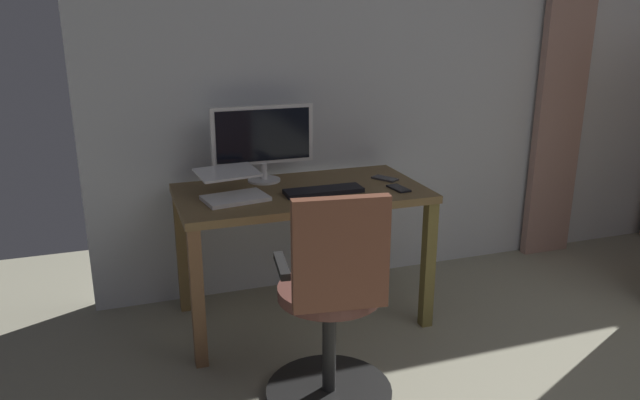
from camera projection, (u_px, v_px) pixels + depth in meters
name	position (u px, v px, depth m)	size (l,w,h in m)	color
back_room_partition	(493.00, 57.00, 3.93)	(5.13, 0.10, 2.73)	silver
curtain_right_panel	(564.00, 78.00, 4.02)	(0.36, 0.06, 2.45)	tan
desk	(301.00, 208.00, 3.24)	(1.30, 0.69, 0.75)	brown
office_chair	(333.00, 311.00, 2.52)	(0.56, 0.56, 1.00)	black
computer_monitor	(263.00, 138.00, 3.30)	(0.56, 0.18, 0.42)	white
computer_keyboard	(324.00, 191.00, 3.15)	(0.41, 0.13, 0.02)	black
laptop	(232.00, 189.00, 3.05)	(0.35, 0.35, 0.14)	white
cell_phone_by_monitor	(385.00, 179.00, 3.40)	(0.07, 0.14, 0.01)	#333338
cell_phone_face_up	(399.00, 188.00, 3.22)	(0.07, 0.14, 0.01)	black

